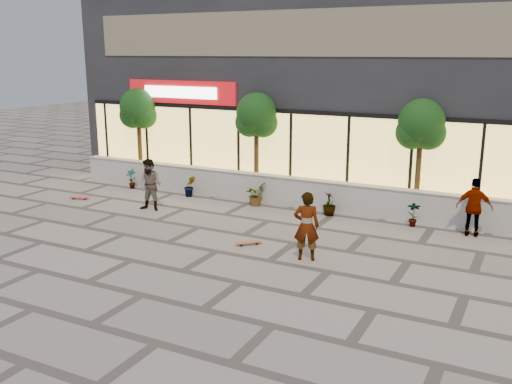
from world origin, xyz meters
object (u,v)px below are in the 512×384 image
at_px(tree_mideast, 421,127).
at_px(skateboard_center, 249,242).
at_px(skater_right_near, 474,207).
at_px(skateboard_left, 79,197).
at_px(skater_left, 150,185).
at_px(tree_west, 138,111).
at_px(tree_midwest, 256,118).
at_px(skater_center, 306,226).

relative_size(tree_mideast, skateboard_center, 5.80).
relative_size(skater_right_near, skateboard_left, 2.36).
bearing_deg(skater_left, skateboard_center, -27.01).
bearing_deg(tree_west, skateboard_left, -92.33).
xyz_separation_m(tree_west, tree_midwest, (5.50, 0.00, 0.00)).
bearing_deg(tree_west, skater_center, -29.38).
bearing_deg(skater_center, skater_left, -37.84).
relative_size(skater_left, skateboard_left, 2.40).
distance_m(tree_west, skater_right_near, 13.71).
xyz_separation_m(tree_west, tree_mideast, (11.50, 0.00, 0.00)).
distance_m(skateboard_center, skateboard_left, 8.23).
height_order(tree_west, skater_center, tree_west).
bearing_deg(skater_center, skater_right_near, -152.49).
xyz_separation_m(skater_right_near, skateboard_left, (-13.62, -2.10, -0.81)).
distance_m(tree_west, skateboard_left, 4.56).
distance_m(tree_mideast, skater_left, 9.26).
bearing_deg(skateboard_left, skater_right_near, -9.99).
bearing_deg(skater_center, skateboard_center, -31.00).
distance_m(tree_mideast, skater_right_near, 3.21).
bearing_deg(tree_west, skateboard_center, -33.22).
bearing_deg(tree_mideast, skateboard_left, -163.26).
xyz_separation_m(skateboard_center, skateboard_left, (-8.06, 1.68, -0.00)).
xyz_separation_m(tree_mideast, skateboard_center, (-3.58, -5.18, -2.91)).
bearing_deg(skater_right_near, skater_center, 45.76).
relative_size(skater_center, skateboard_left, 2.47).
distance_m(tree_mideast, skater_center, 6.13).
xyz_separation_m(skater_left, skateboard_left, (-3.32, -0.01, -0.83)).
relative_size(tree_midwest, skater_center, 2.11).
bearing_deg(skater_left, skater_center, -24.39).
xyz_separation_m(tree_midwest, skater_center, (4.31, -5.52, -2.06)).
height_order(skater_center, skater_left, skater_center).
height_order(skateboard_center, skateboard_left, skateboard_center).
height_order(tree_west, skateboard_center, tree_west).
xyz_separation_m(skater_left, skater_right_near, (10.30, 2.09, -0.02)).
bearing_deg(skateboard_left, tree_west, 68.91).
distance_m(tree_west, skater_left, 5.16).
height_order(skater_left, skater_right_near, skater_left).
height_order(tree_mideast, skateboard_center, tree_mideast).
relative_size(skater_right_near, skateboard_center, 2.62).
bearing_deg(tree_mideast, skater_center, -107.02).
xyz_separation_m(skater_right_near, skateboard_center, (-5.56, -3.78, -0.81)).
height_order(tree_midwest, skateboard_left, tree_midwest).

